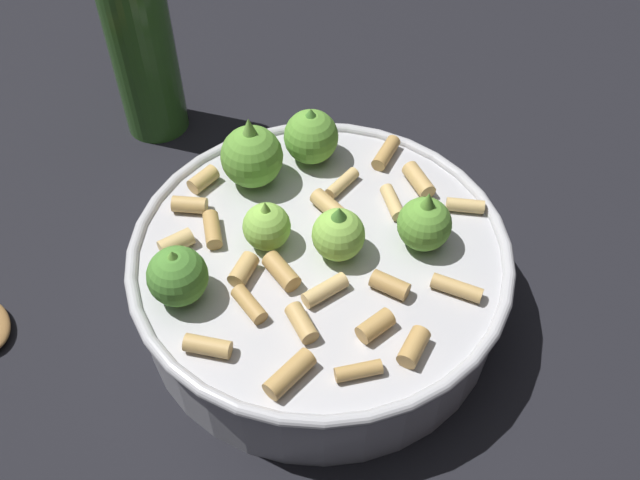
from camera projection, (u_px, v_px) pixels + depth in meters
name	position (u px, v px, depth m)	size (l,w,h in m)	color
ground_plane	(320.00, 302.00, 0.52)	(2.40, 2.40, 0.00)	black
cooking_pan	(318.00, 268.00, 0.50)	(0.26, 0.26, 0.12)	#B7B7BC
olive_oil_bottle	(140.00, 37.00, 0.59)	(0.06, 0.06, 0.22)	#336023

